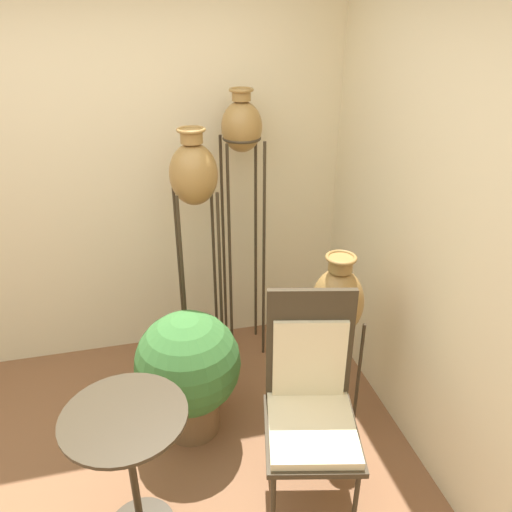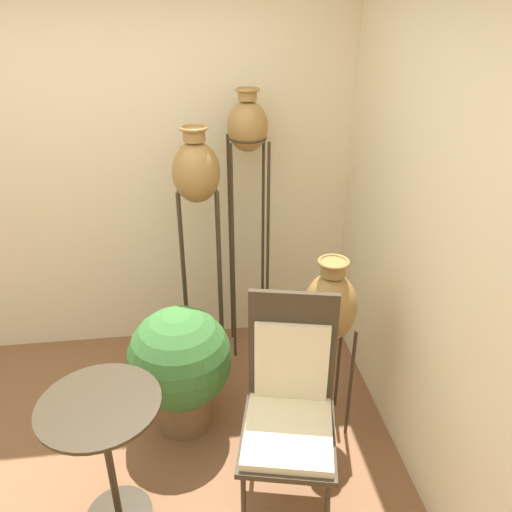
{
  "view_description": "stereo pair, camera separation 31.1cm",
  "coord_description": "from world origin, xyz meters",
  "views": [
    {
      "loc": [
        0.25,
        -1.62,
        2.32
      ],
      "look_at": [
        0.91,
        1.08,
        0.93
      ],
      "focal_mm": 35.0,
      "sensor_mm": 36.0,
      "label": 1
    },
    {
      "loc": [
        0.56,
        -1.67,
        2.32
      ],
      "look_at": [
        0.91,
        1.08,
        0.93
      ],
      "focal_mm": 35.0,
      "sensor_mm": 36.0,
      "label": 2
    }
  ],
  "objects": [
    {
      "name": "chair",
      "position": [
        0.95,
        0.13,
        0.62
      ],
      "size": [
        0.55,
        0.59,
        1.14
      ],
      "rotation": [
        0.0,
        0.0,
        -0.23
      ],
      "color": "#382D1E",
      "rests_on": "ground_plane"
    },
    {
      "name": "vase_stand_tall",
      "position": [
        0.9,
        1.42,
        1.58
      ],
      "size": [
        0.25,
        0.25,
        1.89
      ],
      "color": "#382D1E",
      "rests_on": "ground_plane"
    },
    {
      "name": "vase_stand_medium",
      "position": [
        0.57,
        1.24,
        1.4
      ],
      "size": [
        0.29,
        0.29,
        1.7
      ],
      "color": "#382D1E",
      "rests_on": "ground_plane"
    },
    {
      "name": "side_table",
      "position": [
        0.08,
        0.08,
        0.55
      ],
      "size": [
        0.55,
        0.55,
        0.75
      ],
      "color": "#382D1E",
      "rests_on": "ground_plane"
    },
    {
      "name": "wall_back",
      "position": [
        0.0,
        1.67,
        1.35
      ],
      "size": [
        7.29,
        0.06,
        2.7
      ],
      "color": "beige",
      "rests_on": "ground_plane"
    },
    {
      "name": "vase_stand_short",
      "position": [
        1.26,
        0.59,
        0.83
      ],
      "size": [
        0.29,
        0.29,
        1.13
      ],
      "color": "#382D1E",
      "rests_on": "ground_plane"
    },
    {
      "name": "potted_plant",
      "position": [
        0.41,
        0.69,
        0.45
      ],
      "size": [
        0.61,
        0.61,
        0.79
      ],
      "color": "brown",
      "rests_on": "ground_plane"
    },
    {
      "name": "wall_right",
      "position": [
        1.67,
        0.0,
        1.35
      ],
      "size": [
        0.06,
        7.29,
        2.7
      ],
      "color": "beige",
      "rests_on": "ground_plane"
    }
  ]
}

